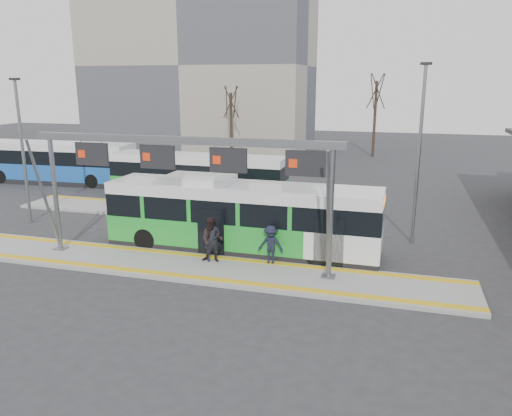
# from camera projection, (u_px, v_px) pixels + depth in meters

# --- Properties ---
(ground) EXTENTS (120.00, 120.00, 0.00)m
(ground) POSITION_uv_depth(u_px,v_px,m) (193.00, 269.00, 20.37)
(ground) COLOR #2D2D30
(ground) RESTS_ON ground
(platform_main) EXTENTS (22.00, 3.00, 0.15)m
(platform_main) POSITION_uv_depth(u_px,v_px,m) (193.00, 267.00, 20.35)
(platform_main) COLOR gray
(platform_main) RESTS_ON ground
(platform_second) EXTENTS (20.00, 3.00, 0.15)m
(platform_second) POSITION_uv_depth(u_px,v_px,m) (183.00, 212.00, 28.87)
(platform_second) COLOR gray
(platform_second) RESTS_ON ground
(tactile_main) EXTENTS (22.00, 2.65, 0.02)m
(tactile_main) POSITION_uv_depth(u_px,v_px,m) (193.00, 265.00, 20.33)
(tactile_main) COLOR gold
(tactile_main) RESTS_ON platform_main
(tactile_second) EXTENTS (20.00, 0.35, 0.02)m
(tactile_second) POSITION_uv_depth(u_px,v_px,m) (191.00, 206.00, 29.92)
(tactile_second) COLOR gold
(tactile_second) RESTS_ON platform_second
(gantry) EXTENTS (13.00, 1.68, 5.20)m
(gantry) POSITION_uv_depth(u_px,v_px,m) (184.00, 163.00, 19.64)
(gantry) COLOR slate
(gantry) RESTS_ON platform_main
(apartment_block) EXTENTS (24.50, 12.50, 18.40)m
(apartment_block) POSITION_uv_depth(u_px,v_px,m) (201.00, 65.00, 55.36)
(apartment_block) COLOR gray
(apartment_block) RESTS_ON ground
(hero_bus) EXTENTS (12.18, 2.66, 3.34)m
(hero_bus) POSITION_uv_depth(u_px,v_px,m) (242.00, 218.00, 22.22)
(hero_bus) COLOR black
(hero_bus) RESTS_ON ground
(bg_bus_green) EXTENTS (11.51, 2.58, 2.87)m
(bg_bus_green) POSITION_uv_depth(u_px,v_px,m) (198.00, 177.00, 32.19)
(bg_bus_green) COLOR black
(bg_bus_green) RESTS_ON ground
(bg_bus_blue) EXTENTS (11.75, 3.14, 3.04)m
(bg_bus_blue) POSITION_uv_depth(u_px,v_px,m) (57.00, 163.00, 37.26)
(bg_bus_blue) COLOR black
(bg_bus_blue) RESTS_ON ground
(passenger_a) EXTENTS (0.80, 0.72, 1.84)m
(passenger_a) POSITION_uv_depth(u_px,v_px,m) (212.00, 240.00, 20.62)
(passenger_a) COLOR black
(passenger_a) RESTS_ON platform_main
(passenger_b) EXTENTS (0.97, 0.79, 1.89)m
(passenger_b) POSITION_uv_depth(u_px,v_px,m) (212.00, 240.00, 20.57)
(passenger_b) COLOR black
(passenger_b) RESTS_ON platform_main
(passenger_c) EXTENTS (1.06, 0.63, 1.62)m
(passenger_c) POSITION_uv_depth(u_px,v_px,m) (271.00, 245.00, 20.35)
(passenger_c) COLOR black
(passenger_c) RESTS_ON platform_main
(tree_left) EXTENTS (1.40, 1.40, 7.26)m
(tree_left) POSITION_uv_depth(u_px,v_px,m) (231.00, 103.00, 46.20)
(tree_left) COLOR #382B21
(tree_left) RESTS_ON ground
(tree_mid) EXTENTS (1.40, 1.40, 8.47)m
(tree_mid) POSITION_uv_depth(u_px,v_px,m) (376.00, 92.00, 49.07)
(tree_mid) COLOR #382B21
(tree_mid) RESTS_ON ground
(tree_far) EXTENTS (1.40, 1.40, 7.82)m
(tree_far) POSITION_uv_depth(u_px,v_px,m) (103.00, 95.00, 54.02)
(tree_far) COLOR #382B21
(tree_far) RESTS_ON ground
(lamp_west) EXTENTS (0.50, 0.25, 7.61)m
(lamp_west) POSITION_uv_depth(u_px,v_px,m) (22.00, 148.00, 26.06)
(lamp_west) COLOR slate
(lamp_west) RESTS_ON ground
(lamp_east) EXTENTS (0.50, 0.25, 8.25)m
(lamp_east) POSITION_uv_depth(u_px,v_px,m) (419.00, 151.00, 22.58)
(lamp_east) COLOR slate
(lamp_east) RESTS_ON ground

